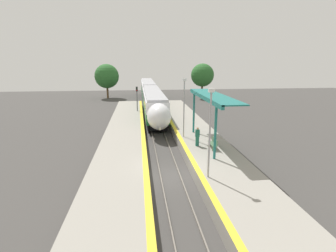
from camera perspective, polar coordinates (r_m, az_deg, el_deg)
The scene contains 14 objects.
ground_plane at distance 19.72m, azimuth 0.49°, elevation -11.00°, with size 120.00×120.00×0.00m, color #423F3D.
rail_left at distance 19.62m, azimuth -1.64°, elevation -10.90°, with size 0.08×90.00×0.15m, color slate.
rail_right at distance 19.78m, azimuth 2.60°, elevation -10.70°, with size 0.08×90.00×0.15m, color slate.
train at distance 47.91m, azimuth -3.86°, elevation 6.73°, with size 2.75×42.56×4.04m.
platform_right at distance 20.31m, azimuth 11.39°, elevation -9.06°, with size 4.43×64.00×0.96m.
platform_left at distance 19.46m, azimuth -10.64°, elevation -10.07°, with size 4.25×64.00×0.96m.
platform_bench at distance 22.97m, azimuth 9.86°, elevation -3.72°, with size 0.44×1.60×0.89m.
person_waiting at distance 23.35m, azimuth 6.41°, elevation -2.22°, with size 0.36×0.23×1.72m.
railway_signal at distance 39.81m, azimuth -6.75°, elevation 5.90°, with size 0.28×0.28×4.61m.
lamppost_near at distance 16.55m, azimuth 9.12°, elevation -0.52°, with size 0.36×0.20×5.78m.
lamppost_mid at distance 25.56m, azimuth 3.50°, elevation 4.74°, with size 0.36×0.20×5.78m.
station_canopy at distance 23.60m, azimuth 9.10°, elevation 5.91°, with size 2.02×10.83×4.45m.
background_tree_left at distance 61.85m, azimuth -13.19°, elevation 10.51°, with size 5.44×5.44×7.71m.
background_tree_right at distance 60.34m, azimuth 7.50°, elevation 10.91°, with size 5.14×5.14×7.82m.
Camera 1 is at (-2.19, -17.74, 8.32)m, focal length 28.00 mm.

